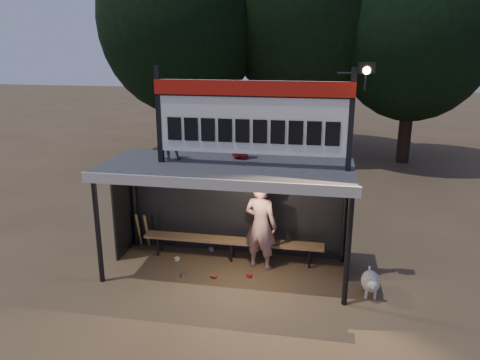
{
  "coord_description": "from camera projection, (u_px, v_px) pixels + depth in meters",
  "views": [
    {
      "loc": [
        1.91,
        -8.76,
        4.65
      ],
      "look_at": [
        0.2,
        0.4,
        1.9
      ],
      "focal_mm": 35.0,
      "sensor_mm": 36.0,
      "label": 1
    }
  ],
  "objects": [
    {
      "name": "child_a",
      "position": [
        170.0,
        136.0,
        9.61
      ],
      "size": [
        0.53,
        0.46,
        0.95
      ],
      "primitive_type": "imported",
      "rotation": [
        0.0,
        0.0,
        3.37
      ],
      "color": "slate",
      "rests_on": "dugout_shelter"
    },
    {
      "name": "tree_left",
      "position": [
        180.0,
        19.0,
        18.48
      ],
      "size": [
        6.46,
        6.46,
        9.27
      ],
      "color": "#311F16",
      "rests_on": "ground"
    },
    {
      "name": "player",
      "position": [
        261.0,
        225.0,
        9.78
      ],
      "size": [
        0.81,
        0.65,
        1.95
      ],
      "primitive_type": "imported",
      "rotation": [
        0.0,
        0.0,
        2.86
      ],
      "color": "silver",
      "rests_on": "ground"
    },
    {
      "name": "tree_right",
      "position": [
        415.0,
        27.0,
        17.47
      ],
      "size": [
        6.08,
        6.08,
        8.72
      ],
      "color": "black",
      "rests_on": "ground"
    },
    {
      "name": "scoreboard_assembly",
      "position": [
        255.0,
        115.0,
        8.87
      ],
      "size": [
        4.1,
        0.27,
        1.99
      ],
      "color": "black",
      "rests_on": "dugout_shelter"
    },
    {
      "name": "tree_mid",
      "position": [
        310.0,
        3.0,
        18.83
      ],
      "size": [
        7.22,
        7.22,
        10.36
      ],
      "color": "#302215",
      "rests_on": "ground"
    },
    {
      "name": "bats",
      "position": [
        147.0,
        230.0,
        10.93
      ],
      "size": [
        0.48,
        0.33,
        0.84
      ],
      "color": "#997447",
      "rests_on": "ground"
    },
    {
      "name": "dog",
      "position": [
        371.0,
        282.0,
        8.88
      ],
      "size": [
        0.36,
        0.81,
        0.49
      ],
      "color": "silver",
      "rests_on": "ground"
    },
    {
      "name": "litter",
      "position": [
        207.0,
        266.0,
        10.02
      ],
      "size": [
        1.82,
        1.42,
        0.08
      ],
      "color": "red",
      "rests_on": "ground"
    },
    {
      "name": "bench",
      "position": [
        232.0,
        241.0,
        10.31
      ],
      "size": [
        4.0,
        0.35,
        0.48
      ],
      "color": "#997148",
      "rests_on": "ground"
    },
    {
      "name": "child_b",
      "position": [
        241.0,
        136.0,
        9.64
      ],
      "size": [
        0.55,
        0.46,
        0.96
      ],
      "primitive_type": "imported",
      "rotation": [
        0.0,
        0.0,
        2.74
      ],
      "color": "#B01B1E",
      "rests_on": "dugout_shelter"
    },
    {
      "name": "dugout_shelter",
      "position": [
        229.0,
        184.0,
        9.62
      ],
      "size": [
        5.1,
        2.08,
        2.32
      ],
      "color": "#38383A",
      "rests_on": "ground"
    },
    {
      "name": "ground",
      "position": [
        227.0,
        271.0,
        9.91
      ],
      "size": [
        80.0,
        80.0,
        0.0
      ],
      "primitive_type": "plane",
      "color": "brown",
      "rests_on": "ground"
    }
  ]
}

